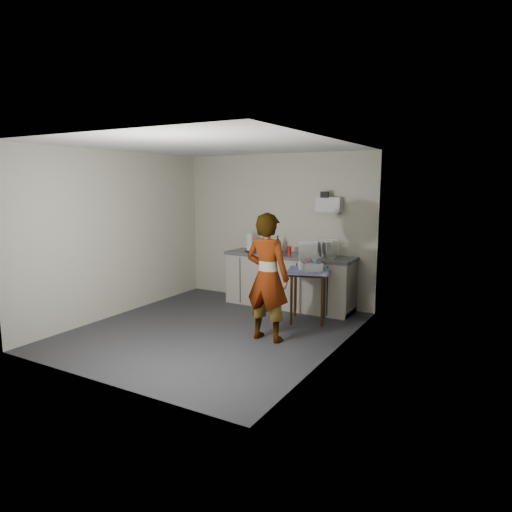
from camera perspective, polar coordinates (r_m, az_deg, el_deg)
The scene contains 15 objects.
ground at distance 6.67m, azimuth -5.46°, elevation -9.26°, with size 4.00×4.00×0.00m, color #26272B.
wall_back at distance 8.08m, azimuth 2.56°, elevation 3.46°, with size 3.60×0.02×2.60m, color beige.
wall_right at distance 5.55m, azimuth 9.62°, elevation 0.68°, with size 0.02×4.00×2.60m, color beige.
wall_left at distance 7.55m, azimuth -16.81°, elevation 2.67°, with size 0.02×4.00×2.60m, color beige.
ceiling at distance 6.35m, azimuth -5.83°, elevation 13.55°, with size 3.60×4.00×0.01m, color white.
kitchen_counter at distance 7.78m, azimuth 4.16°, elevation -3.29°, with size 2.24×0.62×0.91m.
wall_shelf at distance 7.57m, azimuth 9.12°, elevation 6.36°, with size 0.42×0.18×0.37m.
side_table at distance 6.95m, azimuth 6.57°, elevation -2.57°, with size 0.78×0.78×0.80m.
standing_man at distance 6.06m, azimuth 1.44°, elevation -2.68°, with size 0.63×0.41×1.72m, color #B2A593.
soap_bottle at distance 7.72m, azimuth 2.73°, elevation 1.42°, with size 0.12×0.12×0.31m, color black.
soda_can at distance 7.69m, azimuth 4.18°, elevation 0.73°, with size 0.07×0.07×0.14m, color red.
dark_bottle at distance 7.87m, azimuth 1.86°, elevation 1.27°, with size 0.07×0.07×0.22m, color black.
paper_towel at distance 7.99m, azimuth -0.75°, elevation 1.66°, with size 0.18×0.18×0.31m.
dish_rack at distance 7.49m, azimuth 8.55°, elevation 0.39°, with size 0.40×0.30×0.28m.
bakery_box at distance 6.92m, azimuth 6.80°, elevation -0.96°, with size 0.43×0.43×0.42m.
Camera 1 is at (3.67, -5.16, 2.12)m, focal length 32.00 mm.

